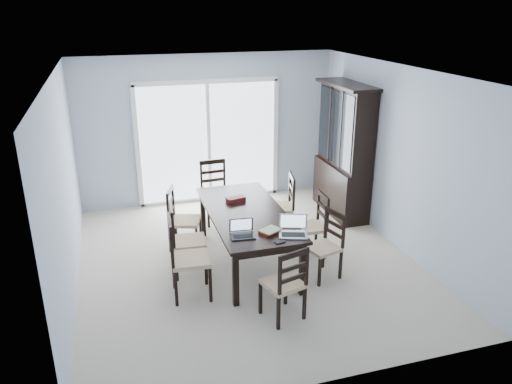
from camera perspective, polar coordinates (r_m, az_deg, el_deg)
floor at (r=7.04m, az=-1.02°, el=-7.91°), size 5.00×5.00×0.00m
ceiling at (r=6.22m, az=-1.18°, el=13.58°), size 5.00×5.00×0.00m
back_wall at (r=8.86m, az=-5.50°, el=7.11°), size 4.50×0.02×2.60m
wall_left at (r=6.33m, az=-21.10°, el=0.15°), size 0.02×5.00×2.60m
wall_right at (r=7.41m, az=15.93°, el=3.68°), size 0.02×5.00×2.60m
balcony at (r=10.19m, az=-6.36°, el=0.99°), size 4.50×2.00×0.10m
railing at (r=10.95m, az=-7.47°, el=5.64°), size 4.50×0.06×1.10m
dining_table at (r=6.74m, az=-1.06°, el=-2.89°), size 1.00×2.20×0.75m
china_hutch at (r=8.41m, az=10.00°, el=4.53°), size 0.50×1.38×2.20m
sliding_door at (r=8.89m, az=-5.42°, el=5.75°), size 2.52×0.05×2.18m
chair_left_near at (r=6.04m, az=-8.53°, el=-6.52°), size 0.49×0.48×1.20m
chair_left_mid at (r=6.56m, az=-8.52°, el=-4.61°), size 0.47×0.45×1.12m
chair_left_far at (r=7.23m, az=-8.86°, el=-2.33°), size 0.53×0.52×1.08m
chair_right_near at (r=6.53m, az=8.23°, el=-5.17°), size 0.49×0.48×1.03m
chair_right_mid at (r=7.05m, az=6.83°, el=-2.99°), size 0.42×0.41×1.05m
chair_right_far at (r=7.58m, az=3.27°, el=-0.80°), size 0.51×0.50×1.13m
chair_end_near at (r=5.57m, az=3.64°, el=-9.67°), size 0.49×0.50×1.06m
chair_end_far at (r=8.17m, az=-4.75°, el=0.88°), size 0.45×0.47×1.15m
laptop_dark at (r=6.00m, az=-1.52°, el=-4.73°), size 0.31×0.23×0.20m
laptop_silver at (r=6.04m, az=4.29°, el=-4.49°), size 0.40×0.34×0.24m
book_stack at (r=6.12m, az=1.59°, el=-4.47°), size 0.30×0.28×0.04m
cell_phone at (r=5.88m, az=2.77°, el=-5.75°), size 0.13×0.08×0.01m
game_box at (r=7.05m, az=-2.33°, el=-0.84°), size 0.28×0.19×0.06m
hot_tub at (r=10.02m, az=-9.75°, el=3.95°), size 2.15×1.95×1.05m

